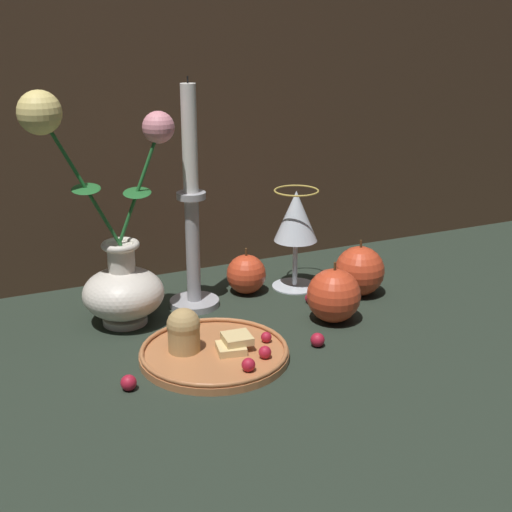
{
  "coord_description": "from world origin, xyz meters",
  "views": [
    {
      "loc": [
        -0.35,
        -0.88,
        0.44
      ],
      "look_at": [
        0.06,
        0.01,
        0.1
      ],
      "focal_mm": 50.0,
      "sensor_mm": 36.0,
      "label": 1
    }
  ],
  "objects_px": {
    "candlestick": "(192,223)",
    "apple_near_glass": "(246,274)",
    "wine_glass": "(296,220)",
    "vase": "(116,259)",
    "plate_with_pastries": "(210,348)",
    "apple_at_table_edge": "(360,271)",
    "apple_beside_vase": "(334,296)"
  },
  "relations": [
    {
      "from": "apple_near_glass",
      "to": "apple_beside_vase",
      "type": "bearing_deg",
      "value": -64.81
    },
    {
      "from": "candlestick",
      "to": "apple_near_glass",
      "type": "height_order",
      "value": "candlestick"
    },
    {
      "from": "apple_at_table_edge",
      "to": "plate_with_pastries",
      "type": "bearing_deg",
      "value": -159.93
    },
    {
      "from": "plate_with_pastries",
      "to": "apple_beside_vase",
      "type": "distance_m",
      "value": 0.21
    },
    {
      "from": "plate_with_pastries",
      "to": "apple_near_glass",
      "type": "distance_m",
      "value": 0.24
    },
    {
      "from": "wine_glass",
      "to": "apple_at_table_edge",
      "type": "height_order",
      "value": "wine_glass"
    },
    {
      "from": "apple_beside_vase",
      "to": "plate_with_pastries",
      "type": "bearing_deg",
      "value": -170.07
    },
    {
      "from": "wine_glass",
      "to": "vase",
      "type": "bearing_deg",
      "value": -175.36
    },
    {
      "from": "apple_near_glass",
      "to": "apple_at_table_edge",
      "type": "relative_size",
      "value": 0.82
    },
    {
      "from": "candlestick",
      "to": "apple_near_glass",
      "type": "xyz_separation_m",
      "value": [
        0.1,
        0.02,
        -0.1
      ]
    },
    {
      "from": "plate_with_pastries",
      "to": "candlestick",
      "type": "relative_size",
      "value": 0.57
    },
    {
      "from": "candlestick",
      "to": "apple_beside_vase",
      "type": "distance_m",
      "value": 0.24
    },
    {
      "from": "apple_at_table_edge",
      "to": "candlestick",
      "type": "bearing_deg",
      "value": 165.8
    },
    {
      "from": "candlestick",
      "to": "apple_at_table_edge",
      "type": "relative_size",
      "value": 3.79
    },
    {
      "from": "vase",
      "to": "plate_with_pastries",
      "type": "relative_size",
      "value": 1.72
    },
    {
      "from": "candlestick",
      "to": "plate_with_pastries",
      "type": "bearing_deg",
      "value": -103.26
    },
    {
      "from": "candlestick",
      "to": "apple_beside_vase",
      "type": "height_order",
      "value": "candlestick"
    },
    {
      "from": "vase",
      "to": "apple_beside_vase",
      "type": "height_order",
      "value": "vase"
    },
    {
      "from": "wine_glass",
      "to": "candlestick",
      "type": "height_order",
      "value": "candlestick"
    },
    {
      "from": "candlestick",
      "to": "apple_near_glass",
      "type": "relative_size",
      "value": 4.6
    },
    {
      "from": "vase",
      "to": "wine_glass",
      "type": "xyz_separation_m",
      "value": [
        0.3,
        0.02,
        0.01
      ]
    },
    {
      "from": "plate_with_pastries",
      "to": "wine_glass",
      "type": "height_order",
      "value": "wine_glass"
    },
    {
      "from": "candlestick",
      "to": "apple_at_table_edge",
      "type": "distance_m",
      "value": 0.28
    },
    {
      "from": "vase",
      "to": "apple_near_glass",
      "type": "relative_size",
      "value": 4.5
    },
    {
      "from": "vase",
      "to": "apple_beside_vase",
      "type": "xyz_separation_m",
      "value": [
        0.29,
        -0.12,
        -0.06
      ]
    },
    {
      "from": "apple_at_table_edge",
      "to": "apple_near_glass",
      "type": "bearing_deg",
      "value": 153.48
    },
    {
      "from": "plate_with_pastries",
      "to": "apple_at_table_edge",
      "type": "distance_m",
      "value": 0.32
    },
    {
      "from": "wine_glass",
      "to": "apple_near_glass",
      "type": "bearing_deg",
      "value": 173.62
    },
    {
      "from": "apple_near_glass",
      "to": "vase",
      "type": "bearing_deg",
      "value": -171.17
    },
    {
      "from": "wine_glass",
      "to": "apple_at_table_edge",
      "type": "distance_m",
      "value": 0.13
    },
    {
      "from": "plate_with_pastries",
      "to": "apple_beside_vase",
      "type": "xyz_separation_m",
      "value": [
        0.21,
        0.04,
        0.03
      ]
    },
    {
      "from": "plate_with_pastries",
      "to": "apple_near_glass",
      "type": "xyz_separation_m",
      "value": [
        0.14,
        0.19,
        0.02
      ]
    }
  ]
}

